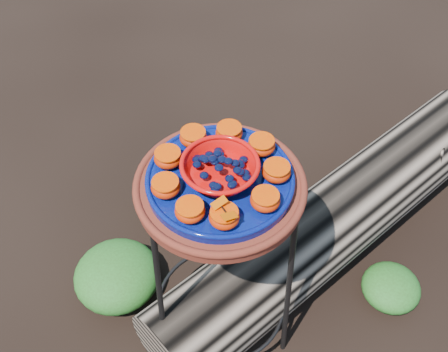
{
  "coord_description": "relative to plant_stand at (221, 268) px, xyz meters",
  "views": [
    {
      "loc": [
        -0.1,
        -0.87,
        1.76
      ],
      "look_at": [
        0.01,
        0.0,
        0.76
      ],
      "focal_mm": 45.0,
      "sensor_mm": 36.0,
      "label": 1
    }
  ],
  "objects": [
    {
      "name": "cobalt_plate",
      "position": [
        0.0,
        0.0,
        0.4
      ],
      "size": [
        0.35,
        0.35,
        0.02
      ],
      "primitive_type": "cylinder",
      "color": "#060142",
      "rests_on": "terracotta_saucer"
    },
    {
      "name": "glass_gems",
      "position": [
        0.0,
        0.0,
        0.47
      ],
      "size": [
        0.14,
        0.14,
        0.02
      ],
      "primitive_type": null,
      "color": "black",
      "rests_on": "red_bowl"
    },
    {
      "name": "orange_half_6",
      "position": [
        -0.12,
        0.06,
        0.43
      ],
      "size": [
        0.07,
        0.07,
        0.04
      ],
      "primitive_type": "ellipsoid",
      "color": "#B61807",
      "rests_on": "cobalt_plate"
    },
    {
      "name": "red_bowl",
      "position": [
        0.0,
        0.0,
        0.43
      ],
      "size": [
        0.18,
        0.18,
        0.05
      ],
      "primitive_type": null,
      "color": "red",
      "rests_on": "cobalt_plate"
    },
    {
      "name": "ground",
      "position": [
        0.0,
        0.0,
        -0.35
      ],
      "size": [
        60.0,
        60.0,
        0.0
      ],
      "primitive_type": "plane",
      "color": "black"
    },
    {
      "name": "terracotta_saucer",
      "position": [
        0.0,
        0.0,
        0.37
      ],
      "size": [
        0.41,
        0.41,
        0.03
      ],
      "primitive_type": "cylinder",
      "color": "#4A2412",
      "rests_on": "plant_stand"
    },
    {
      "name": "orange_half_1",
      "position": [
        0.09,
        -0.1,
        0.43
      ],
      "size": [
        0.07,
        0.07,
        0.04
      ],
      "primitive_type": "ellipsoid",
      "color": "#B61807",
      "rests_on": "cobalt_plate"
    },
    {
      "name": "foliage_left",
      "position": [
        -0.34,
        0.19,
        -0.28
      ],
      "size": [
        0.3,
        0.3,
        0.15
      ],
      "primitive_type": "ellipsoid",
      "color": "#234917",
      "rests_on": "ground"
    },
    {
      "name": "orange_half_7",
      "position": [
        -0.13,
        -0.03,
        0.43
      ],
      "size": [
        0.07,
        0.07,
        0.04
      ],
      "primitive_type": "ellipsoid",
      "color": "#B61807",
      "rests_on": "cobalt_plate"
    },
    {
      "name": "driftwood_log",
      "position": [
        0.45,
        0.28,
        -0.2
      ],
      "size": [
        1.53,
        1.21,
        0.29
      ],
      "primitive_type": null,
      "rotation": [
        0.0,
        0.0,
        0.59
      ],
      "color": "black",
      "rests_on": "ground"
    },
    {
      "name": "orange_half_0",
      "position": [
        -0.01,
        -0.13,
        0.43
      ],
      "size": [
        0.07,
        0.07,
        0.04
      ],
      "primitive_type": "ellipsoid",
      "color": "#B61807",
      "rests_on": "cobalt_plate"
    },
    {
      "name": "orange_half_8",
      "position": [
        -0.08,
        -0.11,
        0.43
      ],
      "size": [
        0.07,
        0.07,
        0.04
      ],
      "primitive_type": "ellipsoid",
      "color": "#B61807",
      "rests_on": "cobalt_plate"
    },
    {
      "name": "orange_half_4",
      "position": [
        0.04,
        0.13,
        0.43
      ],
      "size": [
        0.07,
        0.07,
        0.04
      ],
      "primitive_type": "ellipsoid",
      "color": "#B61807",
      "rests_on": "cobalt_plate"
    },
    {
      "name": "butterfly",
      "position": [
        -0.01,
        -0.13,
        0.45
      ],
      "size": [
        0.09,
        0.07,
        0.01
      ],
      "primitive_type": null,
      "rotation": [
        0.0,
        0.0,
        0.42
      ],
      "color": "#C64900",
      "rests_on": "orange_half_0"
    },
    {
      "name": "plant_stand",
      "position": [
        0.0,
        0.0,
        0.0
      ],
      "size": [
        0.44,
        0.44,
        0.7
      ],
      "primitive_type": null,
      "color": "black",
      "rests_on": "ground"
    },
    {
      "name": "foliage_right",
      "position": [
        0.6,
        0.04,
        -0.3
      ],
      "size": [
        0.2,
        0.2,
        0.1
      ],
      "primitive_type": "ellipsoid",
      "color": "#234917",
      "rests_on": "ground"
    },
    {
      "name": "orange_half_3",
      "position": [
        0.11,
        0.07,
        0.43
      ],
      "size": [
        0.07,
        0.07,
        0.04
      ],
      "primitive_type": "ellipsoid",
      "color": "#B61807",
      "rests_on": "cobalt_plate"
    },
    {
      "name": "foliage_back",
      "position": [
        -0.1,
        0.51,
        -0.28
      ],
      "size": [
        0.29,
        0.29,
        0.15
      ],
      "primitive_type": "ellipsoid",
      "color": "#234917",
      "rests_on": "ground"
    },
    {
      "name": "orange_half_2",
      "position": [
        0.13,
        -0.02,
        0.43
      ],
      "size": [
        0.07,
        0.07,
        0.04
      ],
      "primitive_type": "ellipsoid",
      "color": "#B61807",
      "rests_on": "cobalt_plate"
    },
    {
      "name": "orange_half_5",
      "position": [
        -0.05,
        0.12,
        0.43
      ],
      "size": [
        0.07,
        0.07,
        0.04
      ],
      "primitive_type": "ellipsoid",
      "color": "#B61807",
      "rests_on": "cobalt_plate"
    }
  ]
}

